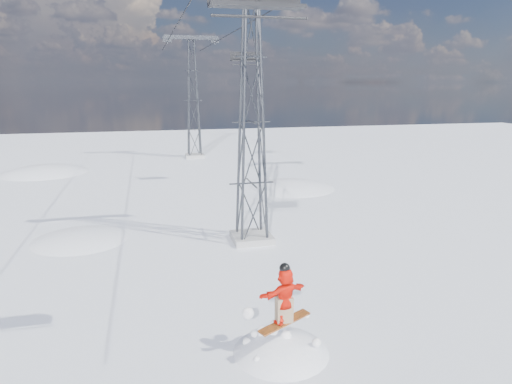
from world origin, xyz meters
TOP-DOWN VIEW (x-y plane):
  - ground at (0.00, 0.00)m, footprint 120.00×120.00m
  - snow_terrain at (-4.77, 21.24)m, footprint 39.00×37.00m
  - lift_tower_near at (0.80, 8.00)m, footprint 5.20×1.80m
  - lift_tower_far at (0.80, 33.00)m, footprint 5.20×1.80m
  - haul_cables at (0.80, 19.50)m, footprint 4.46×51.00m
  - lift_chair_mid at (3.00, 19.23)m, footprint 2.05×0.59m

SIDE VIEW (x-z plane):
  - snow_terrain at x=-4.77m, z-range -20.59..1.41m
  - ground at x=0.00m, z-range 0.00..0.00m
  - lift_tower_near at x=0.80m, z-range -0.24..11.18m
  - lift_tower_far at x=0.80m, z-range -0.24..11.18m
  - lift_chair_mid at x=3.00m, z-range 7.54..10.09m
  - haul_cables at x=0.80m, z-range 10.82..10.88m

